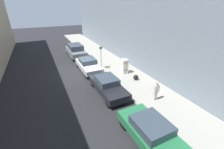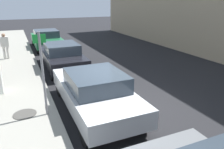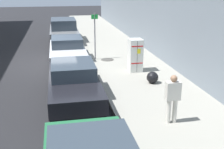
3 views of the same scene
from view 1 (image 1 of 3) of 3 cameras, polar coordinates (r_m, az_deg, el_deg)
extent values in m
plane|color=black|center=(17.23, -11.54, 1.17)|extent=(80.00, 80.00, 0.00)
cube|color=gray|center=(18.44, 0.25, 3.62)|extent=(3.88, 44.00, 0.16)
cube|color=slate|center=(18.66, 8.82, 20.49)|extent=(1.91, 39.60, 10.83)
cube|color=silver|center=(15.82, 4.71, 3.09)|extent=(0.61, 0.65, 1.56)
cube|color=black|center=(15.56, 5.32, 2.68)|extent=(0.01, 0.01, 1.48)
cube|color=yellow|center=(15.50, 5.61, 3.62)|extent=(0.16, 0.01, 0.22)
cube|color=red|center=(15.38, 5.40, 4.39)|extent=(0.55, 0.01, 0.05)
cube|color=red|center=(15.69, 5.28, 1.63)|extent=(0.55, 0.01, 0.05)
cylinder|color=#47443F|center=(17.58, -1.80, 2.79)|extent=(0.70, 0.70, 0.02)
cylinder|color=slate|center=(17.13, -4.19, 6.64)|extent=(0.07, 0.07, 2.54)
cube|color=#198C33|center=(16.80, -4.28, 10.08)|extent=(0.36, 0.02, 0.24)
sphere|color=black|center=(14.79, 9.07, -1.08)|extent=(0.50, 0.50, 0.50)
cylinder|color=beige|center=(12.11, 16.54, -7.62)|extent=(0.14, 0.14, 0.75)
cylinder|color=beige|center=(11.99, 15.82, -7.88)|extent=(0.14, 0.14, 0.75)
cube|color=beige|center=(11.71, 16.57, -5.05)|extent=(0.44, 0.22, 0.56)
sphere|color=#8C664C|center=(11.53, 16.80, -3.40)|extent=(0.20, 0.20, 0.20)
cube|color=slate|center=(22.28, -13.59, 8.42)|extent=(1.97, 4.82, 0.70)
cube|color=#2D3842|center=(22.10, -13.77, 10.16)|extent=(1.73, 2.65, 0.70)
cylinder|color=black|center=(20.89, -10.01, 6.61)|extent=(0.22, 0.66, 0.66)
cylinder|color=black|center=(20.52, -14.58, 5.83)|extent=(0.22, 0.66, 0.66)
cylinder|color=black|center=(24.27, -12.57, 9.04)|extent=(0.22, 0.66, 0.66)
cylinder|color=black|center=(23.95, -16.54, 8.38)|extent=(0.22, 0.66, 0.66)
cube|color=silver|center=(17.01, -8.95, 3.35)|extent=(1.86, 4.53, 0.55)
cube|color=#2D3842|center=(17.02, -9.30, 5.25)|extent=(1.64, 1.90, 0.50)
cylinder|color=black|center=(15.91, -4.30, 0.93)|extent=(0.22, 0.71, 0.71)
cylinder|color=black|center=(15.45, -9.79, -0.16)|extent=(0.22, 0.71, 0.71)
cylinder|color=black|center=(18.81, -8.14, 4.69)|extent=(0.22, 0.71, 0.71)
cylinder|color=black|center=(18.42, -12.85, 3.84)|extent=(0.22, 0.71, 0.71)
cube|color=black|center=(12.59, -1.55, -4.68)|extent=(1.81, 4.59, 0.55)
cube|color=#2D3842|center=(12.52, -2.02, -2.13)|extent=(1.59, 1.93, 0.50)
cylinder|color=black|center=(11.77, 5.45, -8.73)|extent=(0.22, 0.68, 0.68)
cylinder|color=black|center=(11.17, -1.48, -10.73)|extent=(0.22, 0.68, 0.68)
cylinder|color=black|center=(14.36, -1.58, -1.89)|extent=(0.22, 0.68, 0.68)
cylinder|color=black|center=(13.87, -7.40, -3.16)|extent=(0.22, 0.68, 0.68)
cube|color=#1E6038|center=(8.80, 15.47, -21.56)|extent=(1.88, 4.63, 0.55)
cube|color=#2D3842|center=(8.55, 14.85, -18.20)|extent=(1.65, 1.94, 0.50)
cylinder|color=black|center=(10.31, 12.49, -15.00)|extent=(0.22, 0.69, 0.69)
cylinder|color=black|center=(9.58, 4.41, -18.08)|extent=(0.22, 0.69, 0.69)
camera|label=2|loc=(22.62, -9.27, 16.44)|focal=35.00mm
camera|label=3|loc=(4.81, 52.51, -20.56)|focal=45.00mm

